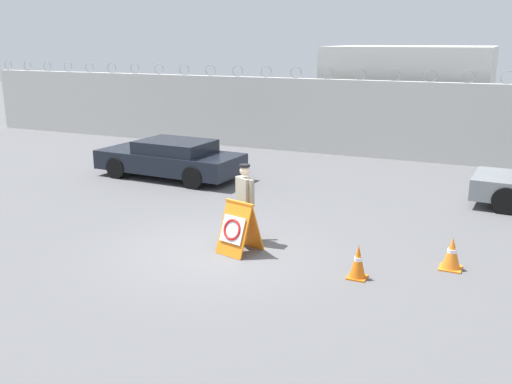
{
  "coord_description": "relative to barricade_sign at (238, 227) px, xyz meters",
  "views": [
    {
      "loc": [
        5.32,
        -9.98,
        4.3
      ],
      "look_at": [
        0.25,
        1.25,
        1.01
      ],
      "focal_mm": 40.0,
      "sensor_mm": 36.0,
      "label": 1
    }
  ],
  "objects": [
    {
      "name": "security_guard",
      "position": [
        -0.16,
        0.69,
        0.42
      ],
      "size": [
        0.56,
        0.6,
        1.73
      ],
      "rotation": [
        0.0,
        0.0,
        2.58
      ],
      "color": "#232838",
      "rests_on": "ground_plane"
    },
    {
      "name": "traffic_cone_near",
      "position": [
        2.62,
        -0.3,
        -0.22
      ],
      "size": [
        0.35,
        0.35,
        0.66
      ],
      "color": "orange",
      "rests_on": "ground_plane"
    },
    {
      "name": "perimeter_wall",
      "position": [
        -0.37,
        11.07,
        0.9
      ],
      "size": [
        36.0,
        0.3,
        3.32
      ],
      "color": "silver",
      "rests_on": "ground_plane"
    },
    {
      "name": "traffic_cone_mid",
      "position": [
        4.16,
        0.89,
        -0.22
      ],
      "size": [
        0.42,
        0.42,
        0.64
      ],
      "color": "orange",
      "rests_on": "ground_plane"
    },
    {
      "name": "ground_plane",
      "position": [
        -0.37,
        -0.08,
        -0.54
      ],
      "size": [
        90.0,
        90.0,
        0.0
      ],
      "primitive_type": "plane",
      "color": "#5B5B5E"
    },
    {
      "name": "barricade_sign",
      "position": [
        0.0,
        0.0,
        0.0
      ],
      "size": [
        0.87,
        0.94,
        1.09
      ],
      "rotation": [
        0.0,
        0.0,
        -0.26
      ],
      "color": "orange",
      "rests_on": "ground_plane"
    },
    {
      "name": "parked_car_front_coupe",
      "position": [
        -4.89,
        5.11,
        0.09
      ],
      "size": [
        4.81,
        2.14,
        1.23
      ],
      "rotation": [
        0.0,
        0.0,
        3.09
      ],
      "color": "black",
      "rests_on": "ground_plane"
    },
    {
      "name": "building_block",
      "position": [
        0.86,
        15.02,
        1.48
      ],
      "size": [
        6.43,
        5.94,
        4.05
      ],
      "color": "silver",
      "rests_on": "ground_plane"
    }
  ]
}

